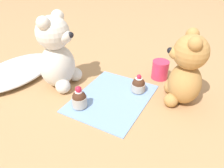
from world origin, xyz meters
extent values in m
plane|color=tan|center=(0.00, 0.00, 0.00)|extent=(4.00, 4.00, 0.00)
cube|color=#7A9ED1|center=(0.00, 0.00, 0.00)|extent=(0.28, 0.22, 0.01)
ellipsoid|color=silver|center=(-0.05, 0.38, 0.02)|extent=(0.33, 0.20, 0.04)
ellipsoid|color=silver|center=(-0.01, 0.20, 0.07)|extent=(0.14, 0.13, 0.15)
sphere|color=silver|center=(-0.01, 0.20, 0.19)|extent=(0.11, 0.11, 0.11)
ellipsoid|color=silver|center=(-0.01, 0.16, 0.18)|extent=(0.06, 0.05, 0.04)
sphere|color=black|center=(0.00, 0.14, 0.19)|extent=(0.02, 0.02, 0.02)
sphere|color=silver|center=(-0.05, 0.20, 0.23)|extent=(0.04, 0.04, 0.04)
sphere|color=silver|center=(0.03, 0.21, 0.23)|extent=(0.04, 0.04, 0.04)
sphere|color=silver|center=(-0.05, 0.16, 0.02)|extent=(0.05, 0.05, 0.05)
sphere|color=silver|center=(0.03, 0.17, 0.02)|extent=(0.05, 0.05, 0.05)
ellipsoid|color=#B78447|center=(0.10, -0.20, 0.06)|extent=(0.14, 0.13, 0.13)
sphere|color=#B78447|center=(0.10, -0.20, 0.17)|extent=(0.10, 0.10, 0.10)
ellipsoid|color=#B78447|center=(0.09, -0.16, 0.16)|extent=(0.06, 0.05, 0.04)
sphere|color=black|center=(0.08, -0.14, 0.17)|extent=(0.02, 0.02, 0.02)
sphere|color=#B78447|center=(0.13, -0.19, 0.21)|extent=(0.04, 0.04, 0.04)
sphere|color=#B78447|center=(0.07, -0.21, 0.21)|extent=(0.04, 0.04, 0.04)
sphere|color=#B78447|center=(0.12, -0.15, 0.02)|extent=(0.04, 0.04, 0.04)
sphere|color=#B78447|center=(0.05, -0.18, 0.02)|extent=(0.04, 0.04, 0.04)
cylinder|color=#B2ADA3|center=(-0.09, 0.06, 0.02)|extent=(0.05, 0.05, 0.03)
sphere|color=#472819|center=(-0.09, 0.06, 0.04)|extent=(0.04, 0.04, 0.04)
cylinder|color=white|center=(-0.09, 0.06, 0.06)|extent=(0.02, 0.02, 0.00)
sphere|color=red|center=(-0.09, 0.06, 0.07)|extent=(0.02, 0.02, 0.02)
cylinder|color=#B2ADA3|center=(0.08, -0.06, 0.02)|extent=(0.05, 0.05, 0.03)
sphere|color=#472819|center=(0.08, -0.06, 0.03)|extent=(0.04, 0.04, 0.04)
cylinder|color=white|center=(0.08, -0.06, 0.05)|extent=(0.02, 0.02, 0.00)
sphere|color=red|center=(0.08, -0.06, 0.06)|extent=(0.02, 0.02, 0.02)
cylinder|color=#DB3356|center=(0.20, -0.09, 0.03)|extent=(0.06, 0.06, 0.07)
camera|label=1|loc=(-0.50, -0.27, 0.42)|focal=35.00mm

